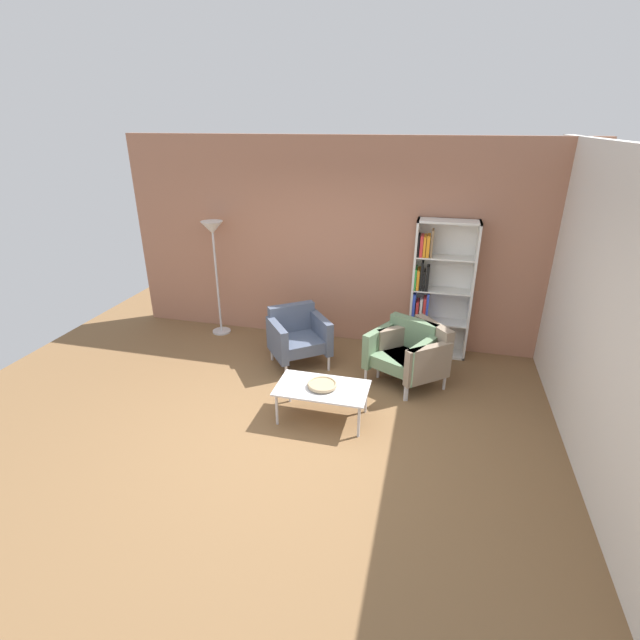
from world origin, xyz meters
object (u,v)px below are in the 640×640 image
at_px(decorative_bowl, 322,384).
at_px(armchair_corner_red, 403,351).
at_px(floor_lamp_torchiere, 213,241).
at_px(bookshelf_tall, 435,293).
at_px(armchair_by_bookshelf, 298,335).
at_px(coffee_table_low, 322,390).
at_px(armchair_spare_guest, 417,353).

bearing_deg(decorative_bowl, armchair_corner_red, 53.26).
relative_size(decorative_bowl, floor_lamp_torchiere, 0.18).
relative_size(bookshelf_tall, armchair_by_bookshelf, 2.00).
bearing_deg(coffee_table_low, armchair_corner_red, 53.26).
distance_m(bookshelf_tall, armchair_corner_red, 1.08).
bearing_deg(floor_lamp_torchiere, armchair_by_bookshelf, -24.84).
bearing_deg(floor_lamp_torchiere, decorative_bowl, -41.40).
xyz_separation_m(armchair_corner_red, armchair_by_bookshelf, (-1.41, 0.13, 0.00)).
height_order(coffee_table_low, armchair_by_bookshelf, armchair_by_bookshelf).
bearing_deg(armchair_corner_red, floor_lamp_torchiere, -168.68).
height_order(bookshelf_tall, armchair_spare_guest, bookshelf_tall).
height_order(armchair_by_bookshelf, floor_lamp_torchiere, floor_lamp_torchiere).
height_order(decorative_bowl, floor_lamp_torchiere, floor_lamp_torchiere).
bearing_deg(floor_lamp_torchiere, armchair_corner_red, -15.60).
bearing_deg(armchair_corner_red, coffee_table_low, -99.81).
distance_m(bookshelf_tall, armchair_by_bookshelf, 1.96).
height_order(bookshelf_tall, floor_lamp_torchiere, bookshelf_tall).
bearing_deg(coffee_table_low, armchair_by_bookshelf, 118.38).
height_order(coffee_table_low, armchair_spare_guest, armchair_spare_guest).
bearing_deg(armchair_spare_guest, armchair_corner_red, -130.30).
distance_m(bookshelf_tall, armchair_spare_guest, 1.04).
distance_m(decorative_bowl, floor_lamp_torchiere, 2.97).
xyz_separation_m(armchair_by_bookshelf, floor_lamp_torchiere, (-1.46, 0.68, 1.03)).
bearing_deg(armchair_corner_red, armchair_by_bookshelf, -158.15).
relative_size(decorative_bowl, armchair_by_bookshelf, 0.34).
distance_m(armchair_by_bookshelf, armchair_spare_guest, 1.59).
height_order(coffee_table_low, decorative_bowl, decorative_bowl).
bearing_deg(coffee_table_low, bookshelf_tall, 60.68).
relative_size(armchair_by_bookshelf, armchair_spare_guest, 1.00).
bearing_deg(armchair_corner_red, armchair_spare_guest, 26.22).
bearing_deg(coffee_table_low, floor_lamp_torchiere, 138.60).
distance_m(armchair_spare_guest, floor_lamp_torchiere, 3.32).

